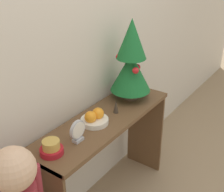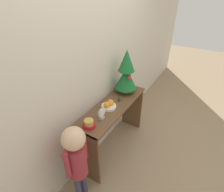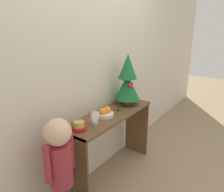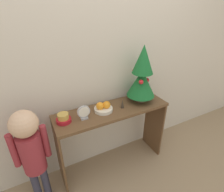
% 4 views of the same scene
% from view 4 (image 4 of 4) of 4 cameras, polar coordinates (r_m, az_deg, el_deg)
% --- Properties ---
extents(ground_plane, '(12.00, 12.00, 0.00)m').
position_cam_4_polar(ground_plane, '(2.21, 2.50, -24.03)').
color(ground_plane, '#997F60').
extents(back_wall, '(7.00, 0.05, 2.50)m').
position_cam_4_polar(back_wall, '(1.80, -3.25, 11.99)').
color(back_wall, beige).
rests_on(back_wall, ground_plane).
extents(console_table, '(1.20, 0.36, 0.78)m').
position_cam_4_polar(console_table, '(1.91, 0.13, -8.91)').
color(console_table, brown).
rests_on(console_table, ground_plane).
extents(mini_tree, '(0.30, 0.30, 0.62)m').
position_cam_4_polar(mini_tree, '(1.86, 9.76, 6.65)').
color(mini_tree, '#4C3828').
rests_on(mini_tree, console_table).
extents(fruit_bowl, '(0.19, 0.19, 0.10)m').
position_cam_4_polar(fruit_bowl, '(1.76, -2.82, -3.79)').
color(fruit_bowl, silver).
rests_on(fruit_bowl, console_table).
extents(singing_bowl, '(0.14, 0.14, 0.09)m').
position_cam_4_polar(singing_bowl, '(1.66, -15.55, -7.09)').
color(singing_bowl, '#AD1923').
rests_on(singing_bowl, console_table).
extents(desk_clock, '(0.12, 0.04, 0.14)m').
position_cam_4_polar(desk_clock, '(1.64, -9.19, -5.38)').
color(desk_clock, '#B2B2B7').
rests_on(desk_clock, console_table).
extents(figurine, '(0.04, 0.04, 0.10)m').
position_cam_4_polar(figurine, '(1.81, 3.39, -2.43)').
color(figurine, '#382D23').
rests_on(figurine, console_table).
extents(child_figure, '(0.30, 0.22, 1.03)m').
position_cam_4_polar(child_figure, '(1.67, -25.08, -14.93)').
color(child_figure, '#38384C').
rests_on(child_figure, ground_plane).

